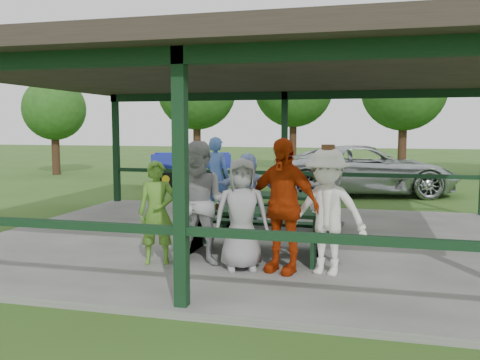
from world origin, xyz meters
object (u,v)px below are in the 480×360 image
(spectator_grey, at_px, (327,187))
(pickup_truck, at_px, (366,170))
(contestant_red, at_px, (282,205))
(spectator_lblue, at_px, (248,187))
(contestant_green, at_px, (157,212))
(contestant_white_fedora, at_px, (327,212))
(contestant_grey_left, at_px, (201,204))
(spectator_blue, at_px, (216,177))
(contestant_grey_mid, at_px, (242,214))
(picnic_table_near, at_px, (254,226))
(picnic_table_far, at_px, (279,208))
(farm_trailer, at_px, (192,169))

(spectator_grey, relative_size, pickup_truck, 0.28)
(contestant_red, relative_size, spectator_lblue, 1.27)
(contestant_green, distance_m, contestant_white_fedora, 2.58)
(contestant_grey_left, distance_m, spectator_blue, 4.29)
(contestant_red, height_order, contestant_white_fedora, contestant_red)
(contestant_green, bearing_deg, contestant_white_fedora, -16.28)
(contestant_red, bearing_deg, contestant_grey_mid, -156.74)
(picnic_table_near, distance_m, contestant_red, 1.20)
(picnic_table_far, distance_m, spectator_lblue, 1.23)
(pickup_truck, height_order, farm_trailer, pickup_truck)
(spectator_grey, bearing_deg, contestant_grey_mid, 64.98)
(spectator_blue, bearing_deg, spectator_grey, 178.24)
(picnic_table_near, height_order, picnic_table_far, same)
(contestant_grey_left, xyz_separation_m, spectator_grey, (1.60, 3.71, -0.13))
(contestant_grey_left, distance_m, contestant_red, 1.24)
(picnic_table_far, height_order, contestant_grey_left, contestant_grey_left)
(contestant_red, bearing_deg, spectator_lblue, 129.05)
(contestant_grey_mid, xyz_separation_m, pickup_truck, (1.75, 9.85, -0.13))
(spectator_blue, height_order, farm_trailer, spectator_blue)
(picnic_table_far, relative_size, farm_trailer, 0.63)
(contestant_red, xyz_separation_m, spectator_blue, (-2.27, 4.21, -0.04))
(spectator_lblue, bearing_deg, contestant_white_fedora, 114.20)
(contestant_grey_left, xyz_separation_m, pickup_truck, (2.40, 9.75, -0.24))
(picnic_table_near, distance_m, contestant_grey_left, 1.16)
(contestant_grey_left, relative_size, contestant_grey_mid, 1.14)
(contestant_green, height_order, pickup_truck, contestant_green)
(contestant_grey_mid, bearing_deg, contestant_green, 160.58)
(contestant_green, height_order, farm_trailer, contestant_green)
(contestant_grey_left, bearing_deg, spectator_grey, 61.78)
(pickup_truck, bearing_deg, contestant_grey_mid, 159.20)
(contestant_grey_mid, xyz_separation_m, spectator_lblue, (-0.79, 3.79, -0.06))
(picnic_table_far, bearing_deg, pickup_truck, 76.19)
(spectator_lblue, height_order, pickup_truck, spectator_lblue)
(picnic_table_near, xyz_separation_m, spectator_grey, (0.97, 2.86, 0.34))
(picnic_table_far, xyz_separation_m, spectator_lblue, (-0.84, 0.85, 0.30))
(contestant_grey_mid, height_order, spectator_lblue, contestant_grey_mid)
(contestant_grey_mid, height_order, contestant_red, contestant_red)
(contestant_green, bearing_deg, spectator_grey, 41.16)
(spectator_lblue, xyz_separation_m, spectator_grey, (1.74, 0.01, 0.04))
(contestant_grey_mid, xyz_separation_m, farm_trailer, (-4.44, 10.45, -0.27))
(contestant_grey_left, distance_m, spectator_lblue, 3.70)
(spectator_blue, distance_m, farm_trailer, 6.79)
(pickup_truck, bearing_deg, contestant_green, 151.79)
(picnic_table_far, bearing_deg, contestant_white_fedora, -67.56)
(contestant_grey_left, relative_size, spectator_lblue, 1.23)
(contestant_grey_mid, height_order, spectator_blue, spectator_blue)
(contestant_grey_left, xyz_separation_m, contestant_white_fedora, (1.88, -0.01, -0.04))
(pickup_truck, bearing_deg, picnic_table_far, 155.47)
(picnic_table_near, bearing_deg, contestant_red, -55.39)
(picnic_table_far, relative_size, contestant_red, 1.24)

